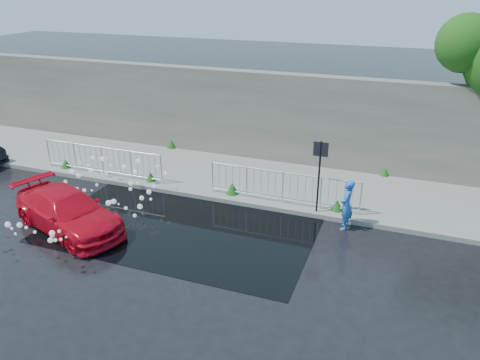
# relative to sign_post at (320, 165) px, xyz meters

# --- Properties ---
(ground) EXTENTS (90.00, 90.00, 0.00)m
(ground) POSITION_rel_sign_post_xyz_m (-4.20, -3.10, -1.72)
(ground) COLOR black
(ground) RESTS_ON ground
(pavement) EXTENTS (30.00, 4.00, 0.15)m
(pavement) POSITION_rel_sign_post_xyz_m (-4.20, 1.90, -1.65)
(pavement) COLOR slate
(pavement) RESTS_ON ground
(curb) EXTENTS (30.00, 0.25, 0.16)m
(curb) POSITION_rel_sign_post_xyz_m (-4.20, -0.10, -1.64)
(curb) COLOR slate
(curb) RESTS_ON ground
(retaining_wall) EXTENTS (30.00, 0.60, 3.50)m
(retaining_wall) POSITION_rel_sign_post_xyz_m (-4.20, 4.10, 0.18)
(retaining_wall) COLOR #59564B
(retaining_wall) RESTS_ON pavement
(puddle) EXTENTS (8.00, 5.00, 0.01)m
(puddle) POSITION_rel_sign_post_xyz_m (-3.70, -2.10, -1.72)
(puddle) COLOR black
(puddle) RESTS_ON ground
(sign_post) EXTENTS (0.45, 0.06, 2.50)m
(sign_post) POSITION_rel_sign_post_xyz_m (0.00, 0.00, 0.00)
(sign_post) COLOR black
(sign_post) RESTS_ON ground
(railing_left) EXTENTS (5.05, 0.05, 1.10)m
(railing_left) POSITION_rel_sign_post_xyz_m (-8.20, 0.25, -0.99)
(railing_left) COLOR silver
(railing_left) RESTS_ON pavement
(railing_right) EXTENTS (5.05, 0.05, 1.10)m
(railing_right) POSITION_rel_sign_post_xyz_m (-1.20, 0.25, -0.99)
(railing_right) COLOR silver
(railing_right) RESTS_ON pavement
(weeds) EXTENTS (12.17, 3.93, 0.42)m
(weeds) POSITION_rel_sign_post_xyz_m (-4.34, 1.37, -1.39)
(weeds) COLOR #1B4512
(weeds) RESTS_ON pavement
(water_spray) EXTENTS (3.69, 5.73, 1.04)m
(water_spray) POSITION_rel_sign_post_xyz_m (-6.81, -2.22, -1.02)
(water_spray) COLOR white
(water_spray) RESTS_ON ground
(red_car) EXTENTS (4.43, 2.97, 1.19)m
(red_car) POSITION_rel_sign_post_xyz_m (-6.80, -3.45, -1.13)
(red_car) COLOR red
(red_car) RESTS_ON ground
(person) EXTENTS (0.38, 0.58, 1.57)m
(person) POSITION_rel_sign_post_xyz_m (0.98, -0.52, -0.94)
(person) COLOR blue
(person) RESTS_ON ground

